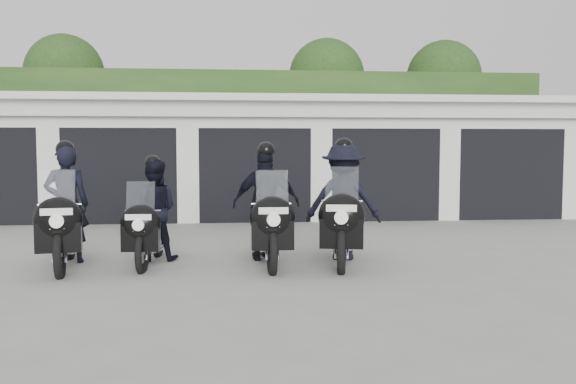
{
  "coord_description": "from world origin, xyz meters",
  "views": [
    {
      "loc": [
        -0.54,
        -8.73,
        1.76
      ],
      "look_at": [
        0.34,
        0.84,
        1.05
      ],
      "focal_mm": 38.0,
      "sensor_mm": 36.0,
      "label": 1
    }
  ],
  "objects": [
    {
      "name": "background_vegetation",
      "position": [
        0.37,
        12.92,
        2.77
      ],
      "size": [
        20.0,
        3.9,
        5.8
      ],
      "color": "#1E3B15",
      "rests_on": "ground"
    },
    {
      "name": "police_bike_b",
      "position": [
        -1.77,
        0.65,
        0.71
      ],
      "size": [
        0.79,
        1.94,
        1.69
      ],
      "rotation": [
        0.0,
        0.0,
        -0.05
      ],
      "color": "black",
      "rests_on": "ground"
    },
    {
      "name": "ground",
      "position": [
        0.0,
        0.0,
        0.0
      ],
      "size": [
        80.0,
        80.0,
        0.0
      ],
      "primitive_type": "plane",
      "color": "gray",
      "rests_on": "ground"
    },
    {
      "name": "police_bike_a",
      "position": [
        -2.99,
        0.41,
        0.76
      ],
      "size": [
        0.87,
        2.19,
        1.92
      ],
      "rotation": [
        0.0,
        0.0,
        0.16
      ],
      "color": "black",
      "rests_on": "ground"
    },
    {
      "name": "police_bike_d",
      "position": [
        1.16,
        0.48,
        0.84
      ],
      "size": [
        1.28,
        2.23,
        1.96
      ],
      "rotation": [
        0.0,
        0.0,
        -0.2
      ],
      "color": "black",
      "rests_on": "ground"
    },
    {
      "name": "garage_block",
      "position": [
        -0.0,
        8.06,
        1.42
      ],
      "size": [
        16.4,
        6.8,
        2.96
      ],
      "color": "silver",
      "rests_on": "ground"
    },
    {
      "name": "police_bike_c",
      "position": [
        -0.01,
        0.5,
        0.8
      ],
      "size": [
        1.05,
        2.18,
        1.9
      ],
      "rotation": [
        0.0,
        0.0,
        0.02
      ],
      "color": "black",
      "rests_on": "ground"
    }
  ]
}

